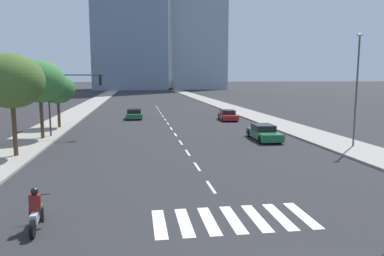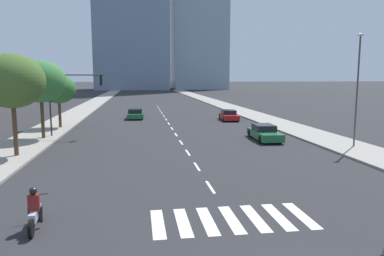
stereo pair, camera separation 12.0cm
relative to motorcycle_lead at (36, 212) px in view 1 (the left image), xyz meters
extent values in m
cube|color=gray|center=(18.90, 24.20, -0.51)|extent=(4.00, 260.00, 0.15)
cube|color=gray|center=(-5.10, 24.20, -0.51)|extent=(4.00, 260.00, 0.15)
cube|color=silver|center=(4.20, -0.22, -0.58)|extent=(0.45, 2.66, 0.01)
cube|color=silver|center=(5.10, -0.22, -0.58)|extent=(0.45, 2.66, 0.01)
cube|color=silver|center=(6.00, -0.22, -0.58)|extent=(0.45, 2.66, 0.01)
cube|color=silver|center=(6.90, -0.22, -0.58)|extent=(0.45, 2.66, 0.01)
cube|color=silver|center=(7.80, -0.22, -0.58)|extent=(0.45, 2.66, 0.01)
cube|color=silver|center=(8.70, -0.22, -0.58)|extent=(0.45, 2.66, 0.01)
cube|color=silver|center=(9.60, -0.22, -0.58)|extent=(0.45, 2.66, 0.01)
cube|color=silver|center=(6.90, 3.78, -0.58)|extent=(0.14, 2.00, 0.01)
cube|color=silver|center=(6.90, 7.78, -0.58)|extent=(0.14, 2.00, 0.01)
cube|color=silver|center=(6.90, 11.78, -0.58)|extent=(0.14, 2.00, 0.01)
cube|color=silver|center=(6.90, 15.78, -0.58)|extent=(0.14, 2.00, 0.01)
cube|color=silver|center=(6.90, 19.78, -0.58)|extent=(0.14, 2.00, 0.01)
cube|color=silver|center=(6.90, 23.78, -0.58)|extent=(0.14, 2.00, 0.01)
cube|color=silver|center=(6.90, 27.78, -0.58)|extent=(0.14, 2.00, 0.01)
cube|color=silver|center=(6.90, 31.78, -0.58)|extent=(0.14, 2.00, 0.01)
cube|color=silver|center=(6.90, 35.78, -0.58)|extent=(0.14, 2.00, 0.01)
cube|color=silver|center=(6.90, 39.78, -0.58)|extent=(0.14, 2.00, 0.01)
cube|color=silver|center=(6.90, 43.78, -0.58)|extent=(0.14, 2.00, 0.01)
cube|color=silver|center=(6.90, 47.78, -0.58)|extent=(0.14, 2.00, 0.01)
cube|color=silver|center=(6.90, 51.78, -0.58)|extent=(0.14, 2.00, 0.01)
cylinder|color=black|center=(-0.07, 0.79, -0.28)|extent=(0.17, 0.61, 0.60)
cylinder|color=black|center=(0.06, -0.76, -0.28)|extent=(0.17, 0.61, 0.60)
cube|color=#B7BABF|center=(0.00, 0.02, -0.06)|extent=(0.32, 1.26, 0.32)
cylinder|color=#B2B2B7|center=(-0.06, 0.69, 0.02)|extent=(0.09, 0.32, 0.67)
cylinder|color=black|center=(-0.06, 0.74, 0.39)|extent=(0.70, 0.10, 0.04)
cube|color=maroon|center=(0.01, -0.08, 0.37)|extent=(0.38, 0.27, 0.55)
sphere|color=black|center=(0.01, -0.08, 0.78)|extent=(0.26, 0.26, 0.26)
cylinder|color=black|center=(-0.18, 0.00, -0.11)|extent=(0.13, 0.13, 0.55)
cylinder|color=black|center=(0.18, 0.03, -0.11)|extent=(0.13, 0.13, 0.55)
cube|color=#1E6038|center=(3.16, 33.29, -0.14)|extent=(2.00, 4.31, 0.57)
cube|color=black|center=(3.15, 33.07, 0.39)|extent=(1.71, 1.96, 0.48)
cylinder|color=black|center=(2.34, 34.76, -0.26)|extent=(0.24, 0.65, 0.64)
cylinder|color=black|center=(4.05, 34.72, -0.26)|extent=(0.24, 0.65, 0.64)
cylinder|color=black|center=(2.27, 31.86, -0.26)|extent=(0.24, 0.65, 0.64)
cylinder|color=black|center=(3.98, 31.82, -0.26)|extent=(0.24, 0.65, 0.64)
cube|color=#1E6038|center=(13.91, 15.98, -0.12)|extent=(1.95, 4.83, 0.60)
cube|color=black|center=(13.92, 16.22, 0.42)|extent=(1.64, 2.20, 0.50)
cylinder|color=black|center=(14.65, 14.33, -0.26)|extent=(0.24, 0.65, 0.64)
cylinder|color=black|center=(13.05, 14.39, -0.26)|extent=(0.24, 0.65, 0.64)
cylinder|color=black|center=(14.77, 17.57, -0.26)|extent=(0.24, 0.65, 0.64)
cylinder|color=black|center=(13.17, 17.63, -0.26)|extent=(0.24, 0.65, 0.64)
cube|color=maroon|center=(14.38, 29.95, -0.14)|extent=(2.07, 4.39, 0.57)
cube|color=black|center=(14.39, 30.17, 0.39)|extent=(1.71, 2.03, 0.50)
cylinder|color=black|center=(15.10, 28.45, -0.26)|extent=(0.26, 0.65, 0.64)
cylinder|color=black|center=(13.47, 28.55, -0.26)|extent=(0.26, 0.65, 0.64)
cylinder|color=black|center=(15.28, 31.36, -0.26)|extent=(0.26, 0.65, 0.64)
cylinder|color=black|center=(13.66, 31.46, -0.26)|extent=(0.26, 0.65, 0.64)
cylinder|color=#333335|center=(-3.90, 19.83, 2.37)|extent=(0.14, 0.14, 5.61)
cylinder|color=#333335|center=(-1.62, 19.83, 4.77)|extent=(4.57, 0.10, 0.10)
cube|color=black|center=(0.42, 19.83, 4.32)|extent=(0.20, 0.28, 0.90)
sphere|color=red|center=(0.42, 19.83, 4.62)|extent=(0.18, 0.18, 0.18)
sphere|color=orange|center=(0.42, 19.83, 4.32)|extent=(0.18, 0.18, 0.18)
sphere|color=green|center=(0.42, 19.83, 4.02)|extent=(0.18, 0.18, 0.18)
cube|color=#19662D|center=(-3.90, 19.83, 2.57)|extent=(0.60, 0.04, 0.18)
cylinder|color=#3F3F42|center=(19.20, 11.63, 3.51)|extent=(0.12, 0.12, 7.88)
ellipsoid|color=beige|center=(19.20, 11.63, 7.55)|extent=(0.50, 0.24, 0.20)
cylinder|color=#4C3823|center=(-4.30, 11.89, 1.15)|extent=(0.28, 0.28, 3.16)
ellipsoid|color=#426028|center=(-4.30, 11.89, 4.36)|extent=(4.07, 4.07, 3.46)
cylinder|color=#4C3823|center=(-4.30, 18.73, 1.09)|extent=(0.28, 0.28, 3.05)
ellipsoid|color=#387538|center=(-4.30, 18.73, 4.24)|extent=(4.06, 4.06, 3.45)
cylinder|color=#4C3823|center=(-4.30, 25.40, 0.81)|extent=(0.28, 0.28, 2.48)
ellipsoid|color=#2D662D|center=(-4.30, 25.40, 3.40)|extent=(3.38, 3.38, 2.88)
camera|label=1|loc=(3.49, -12.59, 4.60)|focal=33.99mm
camera|label=2|loc=(3.61, -12.61, 4.60)|focal=33.99mm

